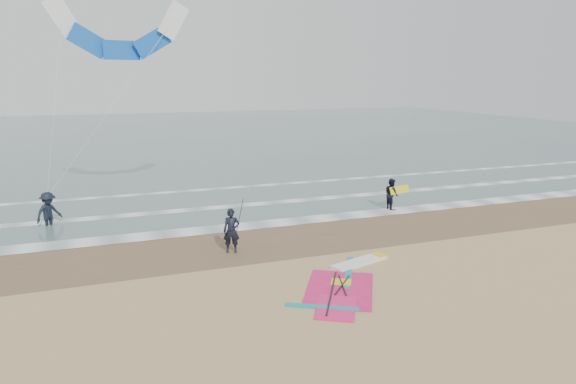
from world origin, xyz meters
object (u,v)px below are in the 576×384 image
object	(u,v)px
person_standing	(231,231)
windsurf_rig	(347,281)
surf_kite	(120,35)
person_wading	(48,205)
person_walking	(391,194)

from	to	relation	value
person_standing	windsurf_rig	bearing A→B (deg)	-36.81
windsurf_rig	surf_kite	size ratio (longest dim) A/B	0.55
person_standing	person_wading	bearing A→B (deg)	156.14
windsurf_rig	person_wading	world-z (taller)	person_wading
person_wading	person_standing	bearing A→B (deg)	-81.99
person_standing	person_walking	distance (m)	9.89
windsurf_rig	person_walking	xyz separation A→B (m)	(6.40, 7.78, 0.76)
windsurf_rig	person_wading	bearing A→B (deg)	132.44
person_standing	surf_kite	bearing A→B (deg)	127.95
person_walking	person_standing	bearing A→B (deg)	112.93
person_standing	person_wading	distance (m)	9.34
windsurf_rig	person_standing	bearing A→B (deg)	124.01
person_standing	person_walking	world-z (taller)	person_standing
surf_kite	person_wading	bearing A→B (deg)	-143.88
person_standing	person_wading	xyz separation A→B (m)	(-6.82, 6.37, 0.09)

